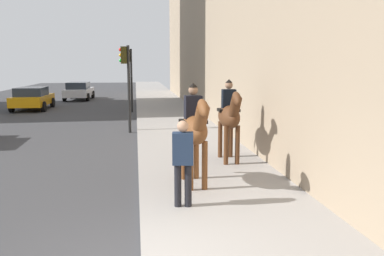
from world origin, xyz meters
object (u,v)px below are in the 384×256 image
mounted_horse_near (194,128)px  traffic_light_far_curb (130,70)px  pedestrian_greeting (183,158)px  car_far_lane (79,91)px  car_mid_lane (32,98)px  mounted_horse_far (229,116)px  traffic_light_near_curb (126,75)px

mounted_horse_near → traffic_light_far_curb: traffic_light_far_curb is taller
pedestrian_greeting → car_far_lane: bearing=19.3°
mounted_horse_near → pedestrian_greeting: size_ratio=1.38×
car_mid_lane → traffic_light_far_curb: 6.82m
pedestrian_greeting → mounted_horse_far: bearing=-18.5°
traffic_light_near_curb → traffic_light_far_curb: (7.51, -0.04, 0.08)m
mounted_horse_near → car_far_lane: (25.08, 5.88, -0.69)m
pedestrian_greeting → car_mid_lane: (19.33, 7.40, -0.34)m
mounted_horse_far → pedestrian_greeting: 3.97m
mounted_horse_near → mounted_horse_far: mounted_horse_near is taller
mounted_horse_near → traffic_light_far_curb: 15.84m
mounted_horse_near → traffic_light_near_curb: (8.21, 1.66, 1.01)m
car_far_lane → mounted_horse_far: bearing=-160.3°
car_mid_lane → traffic_light_far_curb: (-2.23, -6.20, 1.78)m
mounted_horse_near → car_mid_lane: mounted_horse_near is taller
car_far_lane → car_mid_lane: bearing=167.1°
car_mid_lane → traffic_light_near_curb: (-9.74, -6.16, 1.70)m
mounted_horse_near → car_far_lane: bearing=-170.2°
mounted_horse_far → car_far_lane: bearing=-161.1°
pedestrian_greeting → car_far_lane: size_ratio=0.37×
mounted_horse_far → pedestrian_greeting: size_ratio=1.38×
mounted_horse_far → mounted_horse_near: bearing=-29.9°
traffic_light_near_curb → pedestrian_greeting: bearing=-172.6°
car_mid_lane → traffic_light_near_curb: traffic_light_near_curb is taller
mounted_horse_far → car_mid_lane: mounted_horse_far is taller
pedestrian_greeting → traffic_light_far_curb: bearing=11.6°
mounted_horse_near → car_far_lane: 25.77m
mounted_horse_near → car_mid_lane: size_ratio=0.55×
mounted_horse_far → traffic_light_far_curb: traffic_light_far_curb is taller
mounted_horse_far → traffic_light_near_curb: (6.04, 2.98, 1.01)m
mounted_horse_near → car_mid_lane: 19.59m
car_mid_lane → car_far_lane: 7.39m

